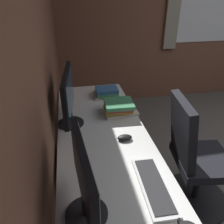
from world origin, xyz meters
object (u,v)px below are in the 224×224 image
Objects in this scene: monitor_secondary at (84,179)px; monitor_primary at (68,95)px; office_chair at (194,161)px; book_stack_far at (107,92)px; keyboard_main at (153,185)px; drawer_pedestal at (104,190)px; book_stack_near at (119,107)px; mouse_main at (125,138)px.

monitor_primary is at bearing 3.06° from monitor_secondary.
book_stack_far is at bearing 36.56° from office_chair.
drawer_pedestal is at bearing 30.22° from keyboard_main.
office_chair is at bearing -127.20° from book_stack_near.
book_stack_near is at bearing 52.80° from office_chair.
monitor_primary is at bearing 51.65° from mouse_main.
monitor_secondary is at bearing 161.94° from drawer_pedestal.
monitor_primary is at bearing 71.52° from office_chair.
office_chair reaches higher than book_stack_near.
office_chair reaches higher than book_stack_far.
keyboard_main is at bearing -179.74° from book_stack_near.
monitor_primary is at bearing 141.63° from book_stack_far.
monitor_secondary is at bearing 105.57° from keyboard_main.
book_stack_far is at bearing -13.87° from monitor_secondary.
book_stack_near is at bearing -77.71° from monitor_primary.
keyboard_main is at bearing 128.52° from office_chair.
book_stack_far is at bearing 2.27° from keyboard_main.
keyboard_main is at bearing -150.66° from monitor_primary.
book_stack_near is (0.81, 0.00, 0.05)m from keyboard_main.
book_stack_far is at bearing -38.37° from monitor_primary.
monitor_secondary is 0.44m from keyboard_main.
drawer_pedestal is 0.44m from mouse_main.
monitor_secondary is at bearing 166.13° from book_stack_far.
keyboard_main is at bearing -177.73° from book_stack_far.
monitor_primary reaches higher than book_stack_near.
monitor_secondary is at bearing -176.94° from monitor_primary.
office_chair is (-0.31, -0.93, -0.52)m from monitor_primary.
mouse_main is at bearing -64.75° from drawer_pedestal.
drawer_pedestal is at bearing 94.00° from office_chair.
book_stack_far is at bearing 6.69° from book_stack_near.
monitor_primary is 0.51m from mouse_main.
monitor_primary is 1.19× the size of monitor_secondary.
mouse_main is 0.37× the size of book_stack_near.
office_chair is at bearing -92.61° from mouse_main.
book_stack_near is (0.37, -0.04, 0.04)m from mouse_main.
keyboard_main is 1.18m from book_stack_far.
office_chair is (0.41, -0.52, -0.28)m from keyboard_main.
drawer_pedestal is 1.63× the size of keyboard_main.
office_chair is at bearing -108.48° from monitor_primary.
book_stack_near is (0.09, -0.40, -0.19)m from monitor_primary.
keyboard_main reaches higher than drawer_pedestal.
monitor_secondary is 1.95× the size of book_stack_far.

